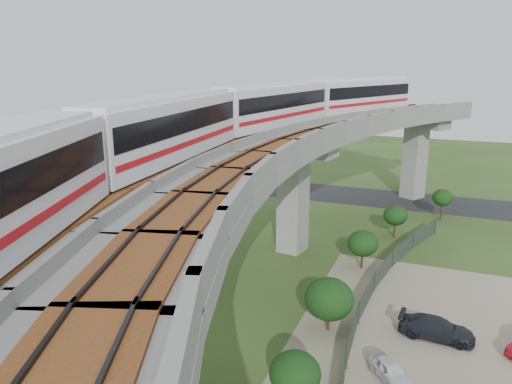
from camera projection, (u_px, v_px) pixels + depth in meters
ground at (234, 301)px, 34.02m from camera, size 160.00×160.00×0.00m
dirt_lot at (453, 361)px, 27.28m from camera, size 18.00×26.00×0.04m
asphalt_road at (333, 194)px, 60.99m from camera, size 60.00×8.00×0.03m
viaduct at (290, 177)px, 30.31m from camera, size 19.58×73.98×11.40m
metro_train at (252, 116)px, 32.94m from camera, size 11.79×61.28×3.64m
fence at (380, 317)px, 30.39m from camera, size 3.87×38.73×1.50m
tree_0 at (443, 198)px, 50.49m from camera, size 2.01×2.01×3.23m
tree_1 at (395, 215)px, 45.63m from camera, size 2.17×2.17×3.04m
tree_2 at (363, 243)px, 38.80m from camera, size 2.38×2.38×3.10m
tree_3 at (329, 299)px, 29.85m from camera, size 2.98×2.98×3.35m
tree_4 at (295, 374)px, 22.98m from camera, size 2.42×2.42×2.99m
car_white at (391, 371)px, 25.51m from camera, size 2.88×3.16×1.04m
car_dark at (437, 328)px, 29.30m from camera, size 4.42×2.03×1.25m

